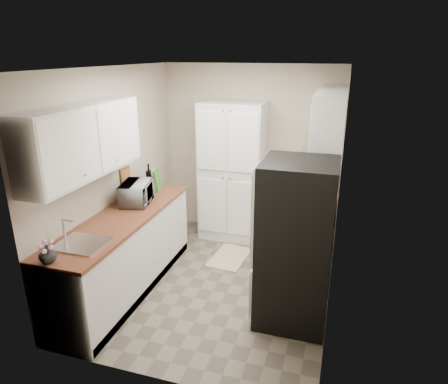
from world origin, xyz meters
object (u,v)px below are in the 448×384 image
object	(u,v)px
pantry_cabinet	(232,172)
refrigerator	(295,244)
electric_range	(305,243)
toaster_oven	(324,178)
wine_bottle	(149,178)
microwave	(136,193)

from	to	relation	value
pantry_cabinet	refrigerator	size ratio (longest dim) A/B	1.18
electric_range	toaster_oven	size ratio (longest dim) A/B	2.76
wine_bottle	toaster_oven	xyz separation A→B (m)	(2.21, 0.78, -0.04)
microwave	toaster_oven	world-z (taller)	microwave
electric_range	microwave	distance (m)	2.11
pantry_cabinet	microwave	xyz separation A→B (m)	(-0.82, -1.33, 0.05)
refrigerator	microwave	xyz separation A→B (m)	(-1.96, 0.40, 0.20)
pantry_cabinet	wine_bottle	world-z (taller)	pantry_cabinet
refrigerator	microwave	bearing A→B (deg)	168.53
microwave	wine_bottle	xyz separation A→B (m)	(-0.10, 0.52, 0.03)
wine_bottle	toaster_oven	size ratio (longest dim) A/B	0.76
electric_range	toaster_oven	bearing A→B (deg)	82.69
refrigerator	wine_bottle	size ratio (longest dim) A/B	5.44
wine_bottle	pantry_cabinet	bearing A→B (deg)	41.17
electric_range	microwave	xyz separation A→B (m)	(-1.99, -0.40, 0.57)
refrigerator	toaster_oven	size ratio (longest dim) A/B	4.15
refrigerator	wine_bottle	bearing A→B (deg)	155.88
refrigerator	wine_bottle	world-z (taller)	refrigerator
pantry_cabinet	refrigerator	xyz separation A→B (m)	(1.14, -1.73, -0.15)
electric_range	pantry_cabinet	bearing A→B (deg)	141.78
pantry_cabinet	microwave	distance (m)	1.56
electric_range	microwave	size ratio (longest dim) A/B	2.41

